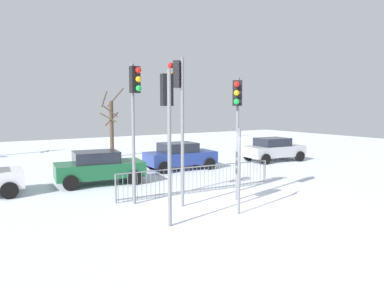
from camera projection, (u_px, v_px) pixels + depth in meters
name	position (u px, v px, depth m)	size (l,w,h in m)	color
ground_plane	(242.00, 208.00, 12.45)	(60.00, 60.00, 0.00)	silver
traffic_light_mid_right	(237.00, 111.00, 13.04)	(0.47, 0.47, 4.46)	slate
traffic_light_foreground_left	(167.00, 113.00, 10.38)	(0.34, 0.57, 4.46)	slate
traffic_light_rear_left	(135.00, 102.00, 12.51)	(0.34, 0.57, 4.90)	slate
traffic_light_foreground_right	(179.00, 99.00, 12.34)	(0.45, 0.48, 5.07)	slate
direction_sign_post	(240.00, 166.00, 11.67)	(0.75, 0.33, 2.76)	slate
pedestrian_guard_railing	(199.00, 179.00, 14.62)	(6.87, 0.49, 1.07)	slate
car_blue_mid	(180.00, 155.00, 19.96)	(3.92, 2.16, 1.47)	navy
car_green_trailing	(99.00, 167.00, 16.24)	(3.99, 2.35, 1.47)	#195933
car_silver_near	(274.00, 149.00, 22.96)	(3.94, 2.21, 1.47)	#B2B5BA
bare_tree_left	(111.00, 125.00, 24.80)	(1.74, 1.74, 4.69)	#473828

